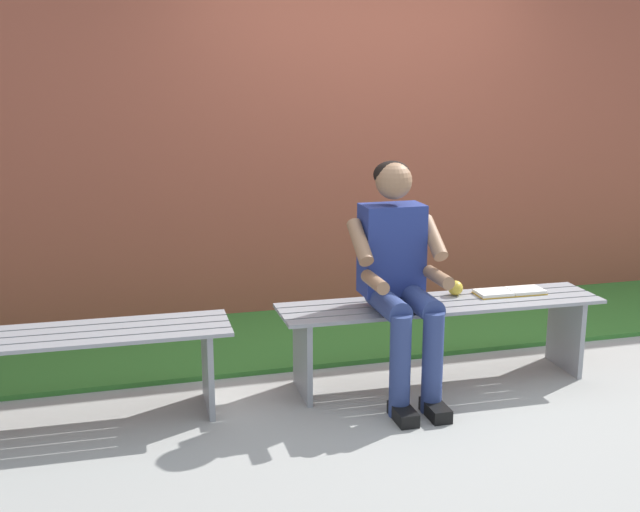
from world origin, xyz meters
The scene contains 8 objects.
ground_plane centered at (1.08, 1.00, -0.02)m, with size 10.00×7.00×0.04m, color #9E9E99.
grass_strip centered at (1.08, -1.44, 0.01)m, with size 9.00×2.18×0.03m, color #387A2D.
brick_wall centered at (0.50, -1.61, 1.31)m, with size 9.50×0.24×2.62m, color #9E4C38.
bench_near centered at (0.00, 0.00, 0.37)m, with size 1.87×0.45×0.48m.
bench_far centered at (2.16, 0.00, 0.37)m, with size 1.89×0.45×0.48m.
person_seated centered at (0.30, 0.10, 0.71)m, with size 0.50×0.69×1.28m.
apple centered at (-0.13, -0.10, 0.52)m, with size 0.09×0.09×0.09m, color gold.
book_open centered at (-0.45, -0.04, 0.49)m, with size 0.42×0.17×0.02m.
Camera 1 is at (1.77, 3.89, 1.77)m, focal length 43.63 mm.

